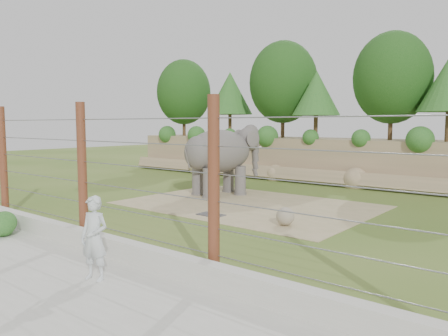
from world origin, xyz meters
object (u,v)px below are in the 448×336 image
Objects in this scene: barrier_fence at (82,172)px; elephant at (219,161)px; zookeeper at (94,238)px; stone_ball at (285,216)px.

elephant is at bearing 103.46° from barrier_fence.
zookeeper is (5.20, -10.45, -0.70)m from elephant.
zookeeper is at bearing -29.53° from barrier_fence.
stone_ball is 0.33× the size of zookeeper.
elephant is 6.87m from stone_ball.
stone_ball is at bearing -11.87° from elephant.
elephant is at bearing 100.49° from zookeeper.
stone_ball is (5.77, -3.49, -1.30)m from elephant.
elephant is 8.93m from barrier_fence.
zookeeper is (-0.57, -6.95, 0.60)m from stone_ball.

